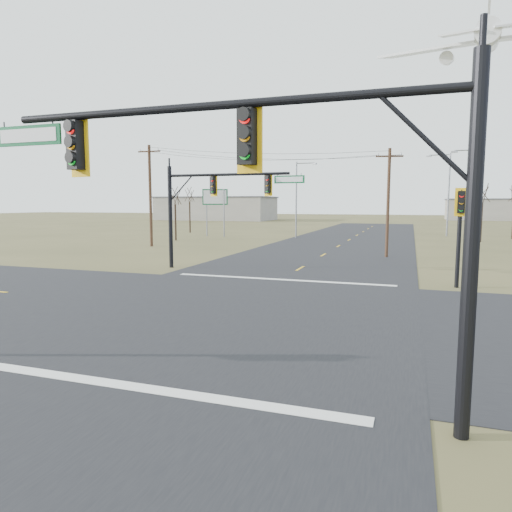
{
  "coord_description": "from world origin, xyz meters",
  "views": [
    {
      "loc": [
        6.52,
        -15.89,
        4.1
      ],
      "look_at": [
        0.79,
        1.0,
        2.04
      ],
      "focal_mm": 32.0,
      "sensor_mm": 36.0,
      "label": 1
    }
  ],
  "objects_px": {
    "streetlight_a": "(477,194)",
    "utility_pole_far": "(150,194)",
    "utility_pole_near": "(388,201)",
    "mast_arm_near": "(254,166)",
    "streetlight_b": "(447,190)",
    "mast_arm_far": "(216,194)",
    "pedestal_signal_ne": "(460,216)",
    "highway_sign": "(215,203)",
    "bare_tree_b": "(189,194)",
    "streetlight_c": "(298,195)",
    "bare_tree_c": "(483,192)",
    "bare_tree_a": "(175,195)"
  },
  "relations": [
    {
      "from": "streetlight_a",
      "to": "streetlight_c",
      "type": "distance_m",
      "value": 20.92
    },
    {
      "from": "highway_sign",
      "to": "bare_tree_b",
      "type": "xyz_separation_m",
      "value": [
        -6.39,
        5.62,
        1.22
      ]
    },
    {
      "from": "highway_sign",
      "to": "mast_arm_near",
      "type": "bearing_deg",
      "value": -87.2
    },
    {
      "from": "pedestal_signal_ne",
      "to": "highway_sign",
      "type": "bearing_deg",
      "value": 134.44
    },
    {
      "from": "pedestal_signal_ne",
      "to": "streetlight_b",
      "type": "distance_m",
      "value": 38.16
    },
    {
      "from": "utility_pole_far",
      "to": "streetlight_a",
      "type": "bearing_deg",
      "value": 9.66
    },
    {
      "from": "pedestal_signal_ne",
      "to": "bare_tree_c",
      "type": "distance_m",
      "value": 30.85
    },
    {
      "from": "bare_tree_a",
      "to": "bare_tree_c",
      "type": "relative_size",
      "value": 0.93
    },
    {
      "from": "utility_pole_far",
      "to": "mast_arm_near",
      "type": "bearing_deg",
      "value": -55.21
    },
    {
      "from": "highway_sign",
      "to": "streetlight_a",
      "type": "bearing_deg",
      "value": -40.09
    },
    {
      "from": "utility_pole_near",
      "to": "pedestal_signal_ne",
      "type": "bearing_deg",
      "value": -72.25
    },
    {
      "from": "mast_arm_far",
      "to": "bare_tree_b",
      "type": "distance_m",
      "value": 36.92
    },
    {
      "from": "highway_sign",
      "to": "streetlight_b",
      "type": "height_order",
      "value": "streetlight_b"
    },
    {
      "from": "pedestal_signal_ne",
      "to": "bare_tree_b",
      "type": "bearing_deg",
      "value": 135.7
    },
    {
      "from": "mast_arm_near",
      "to": "streetlight_b",
      "type": "bearing_deg",
      "value": 92.22
    },
    {
      "from": "streetlight_b",
      "to": "streetlight_c",
      "type": "distance_m",
      "value": 18.98
    },
    {
      "from": "streetlight_c",
      "to": "bare_tree_c",
      "type": "xyz_separation_m",
      "value": [
        20.06,
        0.79,
        0.26
      ]
    },
    {
      "from": "mast_arm_near",
      "to": "pedestal_signal_ne",
      "type": "distance_m",
      "value": 16.4
    },
    {
      "from": "utility_pole_far",
      "to": "highway_sign",
      "type": "height_order",
      "value": "utility_pole_far"
    },
    {
      "from": "mast_arm_far",
      "to": "streetlight_b",
      "type": "height_order",
      "value": "streetlight_b"
    },
    {
      "from": "utility_pole_far",
      "to": "streetlight_a",
      "type": "distance_m",
      "value": 29.21
    },
    {
      "from": "highway_sign",
      "to": "streetlight_c",
      "type": "bearing_deg",
      "value": -15.43
    },
    {
      "from": "highway_sign",
      "to": "streetlight_a",
      "type": "distance_m",
      "value": 29.86
    },
    {
      "from": "streetlight_a",
      "to": "streetlight_b",
      "type": "xyz_separation_m",
      "value": [
        -1.12,
        18.92,
        0.85
      ]
    },
    {
      "from": "streetlight_a",
      "to": "streetlight_c",
      "type": "height_order",
      "value": "streetlight_c"
    },
    {
      "from": "bare_tree_b",
      "to": "mast_arm_near",
      "type": "bearing_deg",
      "value": -61.76
    },
    {
      "from": "mast_arm_near",
      "to": "streetlight_a",
      "type": "distance_m",
      "value": 35.59
    },
    {
      "from": "utility_pole_near",
      "to": "bare_tree_a",
      "type": "distance_m",
      "value": 24.9
    },
    {
      "from": "pedestal_signal_ne",
      "to": "utility_pole_far",
      "type": "height_order",
      "value": "utility_pole_far"
    },
    {
      "from": "utility_pole_near",
      "to": "mast_arm_far",
      "type": "bearing_deg",
      "value": -133.14
    },
    {
      "from": "streetlight_c",
      "to": "bare_tree_b",
      "type": "bearing_deg",
      "value": -173.24
    },
    {
      "from": "mast_arm_far",
      "to": "pedestal_signal_ne",
      "type": "xyz_separation_m",
      "value": [
        13.61,
        -1.92,
        -1.19
      ]
    },
    {
      "from": "streetlight_a",
      "to": "utility_pole_far",
      "type": "bearing_deg",
      "value": -150.61
    },
    {
      "from": "mast_arm_far",
      "to": "bare_tree_b",
      "type": "xyz_separation_m",
      "value": [
        -18.15,
        32.14,
        0.73
      ]
    },
    {
      "from": "utility_pole_near",
      "to": "streetlight_b",
      "type": "distance_m",
      "value": 26.47
    },
    {
      "from": "mast_arm_far",
      "to": "streetlight_a",
      "type": "xyz_separation_m",
      "value": [
        16.6,
        17.21,
        0.26
      ]
    },
    {
      "from": "bare_tree_b",
      "to": "bare_tree_c",
      "type": "distance_m",
      "value": 36.88
    },
    {
      "from": "bare_tree_a",
      "to": "bare_tree_b",
      "type": "height_order",
      "value": "bare_tree_b"
    },
    {
      "from": "mast_arm_near",
      "to": "streetlight_b",
      "type": "height_order",
      "value": "streetlight_b"
    },
    {
      "from": "mast_arm_near",
      "to": "streetlight_b",
      "type": "distance_m",
      "value": 54.04
    },
    {
      "from": "pedestal_signal_ne",
      "to": "highway_sign",
      "type": "distance_m",
      "value": 38.12
    },
    {
      "from": "pedestal_signal_ne",
      "to": "utility_pole_far",
      "type": "distance_m",
      "value": 29.51
    },
    {
      "from": "streetlight_a",
      "to": "streetlight_b",
      "type": "bearing_deg",
      "value": 113.13
    },
    {
      "from": "mast_arm_far",
      "to": "utility_pole_near",
      "type": "relative_size",
      "value": 1.07
    },
    {
      "from": "streetlight_c",
      "to": "utility_pole_near",
      "type": "bearing_deg",
      "value": -35.42
    },
    {
      "from": "mast_arm_near",
      "to": "bare_tree_b",
      "type": "xyz_separation_m",
      "value": [
        -26.63,
        49.58,
        0.59
      ]
    },
    {
      "from": "streetlight_a",
      "to": "bare_tree_b",
      "type": "relative_size",
      "value": 1.3
    },
    {
      "from": "streetlight_b",
      "to": "bare_tree_b",
      "type": "distance_m",
      "value": 33.87
    },
    {
      "from": "bare_tree_a",
      "to": "utility_pole_far",
      "type": "bearing_deg",
      "value": -79.86
    },
    {
      "from": "utility_pole_near",
      "to": "utility_pole_far",
      "type": "distance_m",
      "value": 21.98
    }
  ]
}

